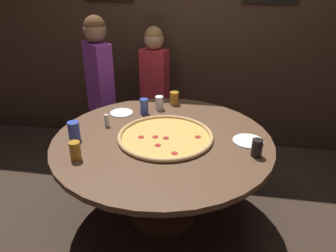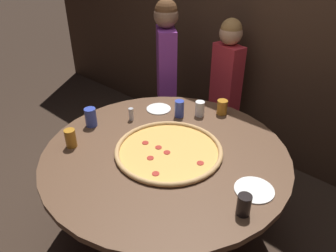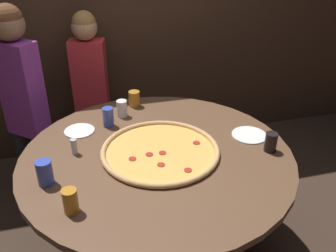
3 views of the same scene
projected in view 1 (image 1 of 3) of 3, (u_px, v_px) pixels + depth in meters
name	position (u px, v px, depth m)	size (l,w,h in m)	color
ground_plane	(163.00, 216.00, 2.73)	(24.00, 24.00, 0.00)	#38281E
back_wall	(186.00, 27.00, 3.39)	(6.40, 0.08, 2.60)	#3D281C
dining_table	(162.00, 153.00, 2.46)	(1.61, 1.61, 0.74)	brown
giant_pizza	(165.00, 136.00, 2.40)	(0.71, 0.71, 0.03)	#E5A84C
drink_cup_far_left	(159.00, 103.00, 2.86)	(0.07, 0.07, 0.12)	white
drink_cup_centre_back	(144.00, 106.00, 2.77)	(0.07, 0.07, 0.13)	#384CB7
drink_cup_far_right	(74.00, 131.00, 2.35)	(0.08, 0.08, 0.14)	#384CB7
drink_cup_front_edge	(75.00, 151.00, 2.12)	(0.07, 0.07, 0.13)	#BC7A23
drink_cup_by_shaker	(257.00, 148.00, 2.16)	(0.07, 0.07, 0.12)	black
drink_cup_near_right	(174.00, 98.00, 2.97)	(0.08, 0.08, 0.11)	#BC7A23
white_plate_right_side	(248.00, 141.00, 2.36)	(0.22, 0.22, 0.01)	white
white_plate_left_side	(122.00, 113.00, 2.81)	(0.20, 0.20, 0.01)	white
condiment_shaker	(107.00, 120.00, 2.56)	(0.04, 0.04, 0.10)	silver
diner_centre_back	(100.00, 82.00, 3.26)	(0.36, 0.35, 1.47)	#232328
diner_far_left	(155.00, 83.00, 3.46)	(0.35, 0.21, 1.34)	#232328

